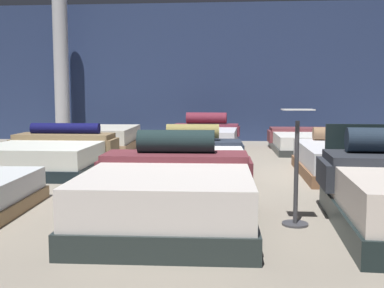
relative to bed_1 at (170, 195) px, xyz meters
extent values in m
cube|color=gray|center=(0.00, 2.82, -0.29)|extent=(18.00, 18.00, 0.02)
cube|color=navy|center=(0.00, 7.85, 1.47)|extent=(18.00, 0.06, 3.50)
cube|color=#263030|center=(0.00, -0.05, -0.18)|extent=(1.54, 1.99, 0.20)
cube|color=white|center=(0.00, -0.05, 0.08)|extent=(1.48, 1.93, 0.32)
cube|color=brown|center=(-0.01, 0.61, 0.27)|extent=(1.50, 0.61, 0.06)
cube|color=brown|center=(-0.77, 0.60, 0.12)|extent=(0.07, 0.58, 0.25)
cube|color=brown|center=(0.74, 0.63, 0.12)|extent=(0.07, 0.58, 0.25)
cylinder|color=#1C2E30|center=(-0.01, 0.65, 0.42)|extent=(0.81, 0.26, 0.24)
cube|color=#2B2F37|center=(1.51, 0.57, 0.12)|extent=(0.12, 0.72, 0.26)
cube|color=black|center=(-2.27, 2.86, -0.20)|extent=(1.65, 2.09, 0.16)
cube|color=white|center=(-2.27, 2.86, 0.02)|extent=(1.59, 2.03, 0.28)
cube|color=olive|center=(-2.27, 3.57, 0.20)|extent=(1.63, 0.62, 0.09)
cube|color=olive|center=(-3.11, 3.57, 0.04)|extent=(0.09, 0.62, 0.23)
cube|color=olive|center=(-1.44, 3.56, 0.04)|extent=(0.09, 0.62, 0.23)
cylinder|color=#0F104B|center=(-2.27, 3.61, 0.33)|extent=(1.19, 0.19, 0.19)
cube|color=brown|center=(-0.03, 2.77, -0.21)|extent=(1.69, 2.07, 0.14)
cube|color=white|center=(-0.03, 2.77, -0.02)|extent=(1.63, 2.00, 0.25)
cube|color=#252D3C|center=(-0.05, 3.40, 0.13)|extent=(1.61, 0.75, 0.05)
cube|color=#252D3C|center=(-0.85, 3.37, -0.02)|extent=(0.08, 0.68, 0.25)
cube|color=#252D3C|center=(0.74, 3.44, -0.02)|extent=(0.08, 0.68, 0.25)
cylinder|color=olive|center=(-0.05, 3.42, 0.31)|extent=(0.87, 0.28, 0.24)
cube|color=brown|center=(2.31, 2.77, -0.20)|extent=(1.46, 2.13, 0.17)
cube|color=silver|center=(2.31, 2.77, 0.02)|extent=(1.40, 2.07, 0.28)
cylinder|color=#8F6B4D|center=(2.32, 3.56, 0.27)|extent=(0.82, 0.22, 0.21)
cube|color=#947152|center=(-2.32, 5.76, -0.19)|extent=(1.67, 2.11, 0.18)
cube|color=silver|center=(-2.32, 5.76, 0.05)|extent=(1.61, 2.04, 0.30)
cube|color=olive|center=(-0.02, 5.73, -0.19)|extent=(1.58, 2.16, 0.18)
cube|color=silver|center=(-0.02, 5.73, 0.04)|extent=(1.52, 2.09, 0.29)
cube|color=brown|center=(0.02, 6.49, 0.21)|extent=(1.48, 0.58, 0.05)
cube|color=brown|center=(-0.72, 6.53, 0.08)|extent=(0.08, 0.51, 0.21)
cube|color=brown|center=(0.76, 6.45, 0.08)|extent=(0.08, 0.51, 0.21)
cylinder|color=maroon|center=(0.02, 6.51, 0.37)|extent=(0.94, 0.29, 0.25)
cube|color=#303434|center=(2.27, 5.73, -0.22)|extent=(1.61, 2.09, 0.13)
cube|color=white|center=(2.27, 5.73, -0.03)|extent=(1.54, 2.03, 0.25)
cube|color=brown|center=(2.26, 6.43, 0.13)|extent=(1.57, 0.63, 0.07)
cube|color=brown|center=(1.47, 6.42, -0.03)|extent=(0.08, 0.62, 0.26)
cube|color=brown|center=(3.06, 6.43, -0.03)|extent=(0.08, 0.62, 0.26)
cylinder|color=#3F3F44|center=(1.15, 0.08, -0.27)|extent=(0.24, 0.24, 0.02)
cylinder|color=#3F3F44|center=(1.15, 0.08, 0.20)|extent=(0.04, 0.04, 0.96)
cube|color=white|center=(1.15, 0.08, 0.78)|extent=(0.28, 0.20, 0.01)
cylinder|color=silver|center=(-3.62, 7.18, 1.47)|extent=(0.36, 0.36, 3.50)
camera|label=1|loc=(0.54, -4.14, 0.91)|focal=43.39mm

